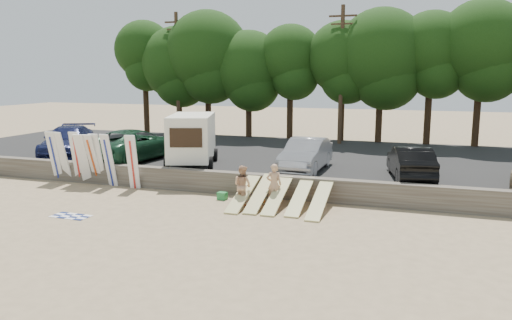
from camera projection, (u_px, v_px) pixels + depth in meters
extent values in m
plane|color=tan|center=(220.00, 213.00, 19.33)|extent=(120.00, 120.00, 0.00)
cube|color=#6B6356|center=(246.00, 184.00, 22.05)|extent=(44.00, 0.50, 1.00)
cube|color=#282828|center=(289.00, 160.00, 29.08)|extent=(44.00, 14.50, 0.70)
cylinder|color=#382616|center=(146.00, 105.00, 39.53)|extent=(0.44, 0.44, 4.38)
sphere|color=#1F4814|center=(144.00, 50.00, 38.80)|extent=(4.54, 4.54, 4.54)
cylinder|color=#382616|center=(179.00, 110.00, 38.72)|extent=(0.44, 0.44, 3.66)
sphere|color=#1F4814|center=(178.00, 63.00, 38.11)|extent=(5.59, 5.59, 5.59)
cylinder|color=#382616|center=(208.00, 108.00, 37.65)|extent=(0.44, 0.44, 4.17)
sphere|color=#1F4814|center=(207.00, 53.00, 36.95)|extent=(6.23, 6.23, 6.23)
cylinder|color=#382616|center=(249.00, 113.00, 36.94)|extent=(0.44, 0.44, 3.43)
sphere|color=#1F4814|center=(249.00, 67.00, 36.36)|extent=(5.38, 5.38, 5.38)
cylinder|color=#382616|center=(290.00, 111.00, 35.90)|extent=(0.44, 0.44, 3.93)
sphere|color=#1F4814|center=(291.00, 57.00, 35.25)|extent=(4.56, 4.56, 4.56)
cylinder|color=#382616|center=(341.00, 113.00, 34.74)|extent=(0.44, 0.44, 3.88)
sphere|color=#1F4814|center=(343.00, 57.00, 34.09)|extent=(4.97, 4.97, 4.97)
cylinder|color=#382616|center=(379.00, 113.00, 33.92)|extent=(0.44, 0.44, 3.98)
sphere|color=#1F4814|center=(382.00, 55.00, 33.25)|extent=(6.19, 6.19, 6.19)
cylinder|color=#382616|center=(428.00, 112.00, 32.91)|extent=(0.44, 0.44, 4.23)
sphere|color=#1F4814|center=(432.00, 48.00, 32.20)|extent=(4.83, 4.83, 4.83)
cylinder|color=#382616|center=(477.00, 112.00, 31.85)|extent=(0.44, 0.44, 4.35)
sphere|color=#1F4814|center=(482.00, 44.00, 31.12)|extent=(5.63, 5.63, 5.63)
cylinder|color=#473321|center=(177.00, 75.00, 36.54)|extent=(0.26, 0.26, 9.00)
cube|color=#473321|center=(176.00, 22.00, 35.89)|extent=(1.80, 0.12, 0.12)
cube|color=#473321|center=(176.00, 29.00, 35.97)|extent=(1.50, 0.10, 0.10)
cylinder|color=#473321|center=(341.00, 76.00, 32.75)|extent=(0.26, 0.26, 9.00)
cube|color=#473321|center=(343.00, 16.00, 32.10)|extent=(1.80, 0.12, 0.12)
cube|color=#473321|center=(343.00, 24.00, 32.19)|extent=(1.50, 0.10, 0.10)
cube|color=white|center=(192.00, 137.00, 25.28)|extent=(3.19, 4.48, 2.23)
cube|color=black|center=(186.00, 138.00, 23.23)|extent=(1.45, 0.52, 0.91)
cylinder|color=black|center=(167.00, 163.00, 24.18)|extent=(0.40, 0.70, 0.67)
cylinder|color=black|center=(211.00, 163.00, 24.17)|extent=(0.40, 0.70, 0.67)
cylinder|color=black|center=(176.00, 155.00, 26.78)|extent=(0.40, 0.70, 0.67)
cylinder|color=black|center=(215.00, 155.00, 26.76)|extent=(0.40, 0.70, 0.67)
imported|color=#121840|center=(68.00, 141.00, 28.43)|extent=(4.47, 6.12, 1.65)
imported|color=#143823|center=(134.00, 144.00, 27.00)|extent=(3.39, 6.30, 1.68)
imported|color=gray|center=(306.00, 155.00, 23.94)|extent=(1.76, 4.77, 1.56)
imported|color=black|center=(411.00, 163.00, 22.07)|extent=(2.38, 4.66, 1.46)
cube|color=white|center=(55.00, 157.00, 24.64)|extent=(0.54, 0.66, 2.55)
cube|color=white|center=(63.00, 157.00, 24.50)|extent=(0.60, 0.72, 2.55)
cube|color=white|center=(77.00, 158.00, 24.29)|extent=(0.56, 0.57, 2.57)
cube|color=white|center=(83.00, 159.00, 24.00)|extent=(0.60, 0.87, 2.51)
cube|color=white|center=(93.00, 160.00, 23.94)|extent=(0.53, 0.84, 2.50)
cube|color=white|center=(98.00, 159.00, 23.91)|extent=(0.57, 0.74, 2.54)
cube|color=white|center=(109.00, 160.00, 23.56)|extent=(0.54, 0.64, 2.55)
cube|color=white|center=(132.00, 162.00, 23.04)|extent=(0.58, 0.59, 2.57)
cube|color=#D1C984|center=(243.00, 194.00, 20.32)|extent=(0.56, 2.88, 0.97)
cube|color=#D1C984|center=(261.00, 193.00, 20.23)|extent=(0.56, 2.85, 1.06)
cube|color=#D1C984|center=(277.00, 195.00, 20.01)|extent=(0.56, 2.87, 1.01)
cube|color=#D1C984|center=(300.00, 196.00, 19.84)|extent=(0.56, 2.87, 1.01)
cube|color=#D1C984|center=(320.00, 200.00, 19.34)|extent=(0.56, 2.89, 0.94)
imported|color=tan|center=(274.00, 184.00, 20.35)|extent=(0.72, 0.58, 1.71)
imported|color=tan|center=(243.00, 185.00, 20.33)|extent=(0.98, 0.89, 1.65)
cube|color=#24873E|center=(222.00, 196.00, 21.33)|extent=(0.42, 0.35, 0.32)
cube|color=orange|center=(260.00, 200.00, 20.90)|extent=(0.37, 0.34, 0.22)
plane|color=white|center=(71.00, 216.00, 18.84)|extent=(1.54, 1.54, 0.00)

